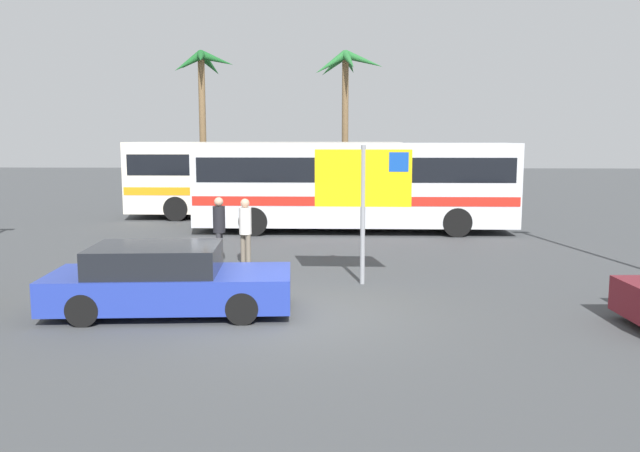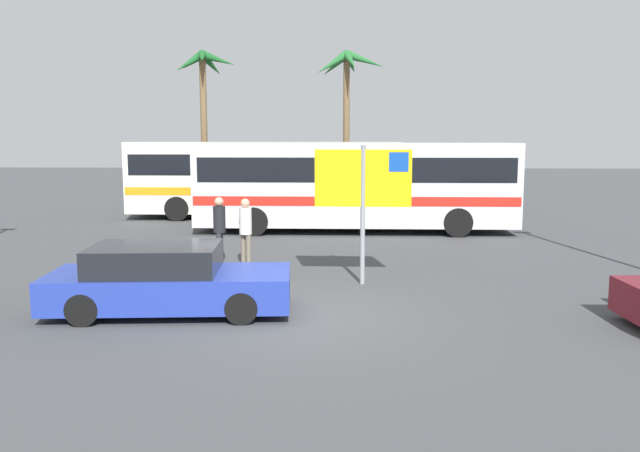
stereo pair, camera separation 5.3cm
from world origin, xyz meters
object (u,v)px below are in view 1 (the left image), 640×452
pedestrian_by_bus (219,225)px  bus_rear_coach (265,175)px  bus_front_coach (354,182)px  car_blue (167,281)px  ferry_sign (365,184)px  pedestrian_crossing_lot (245,227)px

pedestrian_by_bus → bus_rear_coach: bearing=-85.1°
bus_rear_coach → pedestrian_by_bus: 10.31m
bus_front_coach → car_blue: (-3.79, -11.11, -1.15)m
ferry_sign → car_blue: size_ratio=0.68×
bus_rear_coach → bus_front_coach: bearing=-46.5°
bus_front_coach → car_blue: 11.79m
pedestrian_crossing_lot → ferry_sign: bearing=-87.6°
bus_front_coach → pedestrian_by_bus: bearing=-119.8°
pedestrian_by_bus → pedestrian_crossing_lot: (0.73, -0.22, -0.01)m
bus_front_coach → pedestrian_by_bus: 7.41m
car_blue → pedestrian_crossing_lot: bearing=74.8°
ferry_sign → bus_front_coach: bearing=91.7°
ferry_sign → bus_rear_coach: bearing=108.1°
pedestrian_by_bus → ferry_sign: bearing=156.2°
bus_rear_coach → car_blue: size_ratio=2.38×
car_blue → pedestrian_crossing_lot: pedestrian_crossing_lot is taller
bus_front_coach → pedestrian_crossing_lot: bus_front_coach is taller
ferry_sign → pedestrian_crossing_lot: size_ratio=1.77×
ferry_sign → car_blue: (-3.89, -2.65, -1.69)m
bus_rear_coach → pedestrian_by_bus: (0.02, -10.29, -0.70)m
pedestrian_by_bus → pedestrian_crossing_lot: 0.76m
car_blue → pedestrian_crossing_lot: 4.59m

